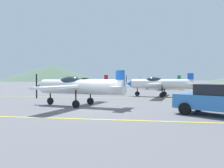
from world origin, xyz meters
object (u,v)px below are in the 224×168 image
(airplane_near, at_px, (78,86))
(airplane_back, at_px, (160,81))
(airplane_far, at_px, (88,82))
(car_sedan, at_px, (220,99))
(airplane_mid, at_px, (159,84))

(airplane_near, relative_size, airplane_back, 1.00)
(airplane_far, bearing_deg, airplane_near, -76.76)
(airplane_back, bearing_deg, car_sedan, -86.96)
(airplane_far, xyz_separation_m, airplane_back, (11.44, 5.83, 0.00))
(airplane_near, bearing_deg, airplane_far, 103.24)
(airplane_back, bearing_deg, airplane_mid, -93.67)
(airplane_near, xyz_separation_m, airplane_far, (-4.48, 19.05, 0.00))
(airplane_far, relative_size, car_sedan, 1.77)
(airplane_mid, xyz_separation_m, car_sedan, (2.49, -11.79, -0.53))
(airplane_near, bearing_deg, airplane_back, 74.38)
(airplane_near, height_order, airplane_back, same)
(airplane_back, height_order, car_sedan, airplane_back)
(airplane_mid, bearing_deg, airplane_far, 135.95)
(airplane_mid, distance_m, airplane_far, 14.49)
(car_sedan, bearing_deg, airplane_back, 93.04)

